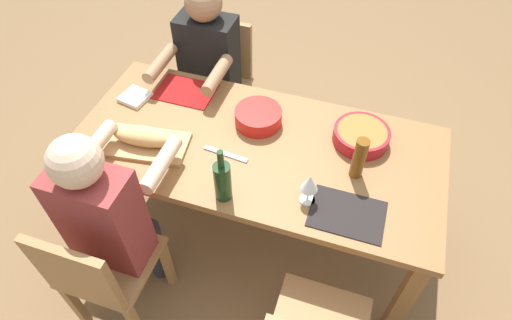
% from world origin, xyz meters
% --- Properties ---
extents(ground_plane, '(8.00, 8.00, 0.00)m').
position_xyz_m(ground_plane, '(0.00, 0.00, 0.00)').
color(ground_plane, brown).
extents(dining_table, '(1.82, 0.85, 0.74)m').
position_xyz_m(dining_table, '(0.00, 0.00, 0.65)').
color(dining_table, olive).
rests_on(dining_table, ground_plane).
extents(chair_near_left, '(0.40, 0.40, 0.85)m').
position_xyz_m(chair_near_left, '(-0.50, -0.75, 0.48)').
color(chair_near_left, '#9E7044').
rests_on(chair_near_left, ground_plane).
extents(diner_near_left, '(0.41, 0.53, 1.20)m').
position_xyz_m(diner_near_left, '(-0.50, -0.56, 0.70)').
color(diner_near_left, '#2D2D38').
rests_on(diner_near_left, ground_plane).
extents(chair_far_left, '(0.40, 0.40, 0.85)m').
position_xyz_m(chair_far_left, '(-0.50, 0.75, 0.48)').
color(chair_far_left, '#9E7044').
rests_on(chair_far_left, ground_plane).
extents(diner_far_left, '(0.41, 0.53, 1.20)m').
position_xyz_m(diner_far_left, '(-0.50, 0.56, 0.70)').
color(diner_far_left, '#2D2D38').
rests_on(diner_far_left, ground_plane).
extents(serving_bowl_pasta, '(0.24, 0.24, 0.08)m').
position_xyz_m(serving_bowl_pasta, '(-0.04, 0.16, 0.79)').
color(serving_bowl_pasta, red).
rests_on(serving_bowl_pasta, dining_table).
extents(serving_bowl_fruit, '(0.28, 0.28, 0.07)m').
position_xyz_m(serving_bowl_fruit, '(0.48, 0.19, 0.78)').
color(serving_bowl_fruit, '#B21923').
rests_on(serving_bowl_fruit, dining_table).
extents(cutting_board, '(0.43, 0.27, 0.02)m').
position_xyz_m(cutting_board, '(-0.51, -0.17, 0.75)').
color(cutting_board, tan).
rests_on(cutting_board, dining_table).
extents(bread_loaf, '(0.33, 0.15, 0.09)m').
position_xyz_m(bread_loaf, '(-0.51, -0.17, 0.81)').
color(bread_loaf, tan).
rests_on(bread_loaf, cutting_board).
extents(wine_bottle, '(0.08, 0.08, 0.29)m').
position_xyz_m(wine_bottle, '(-0.04, -0.34, 0.85)').
color(wine_bottle, '#193819').
rests_on(wine_bottle, dining_table).
extents(beer_bottle, '(0.06, 0.06, 0.22)m').
position_xyz_m(beer_bottle, '(0.50, -0.03, 0.85)').
color(beer_bottle, brown).
rests_on(beer_bottle, dining_table).
extents(wine_glass, '(0.08, 0.08, 0.17)m').
position_xyz_m(wine_glass, '(0.32, -0.25, 0.86)').
color(wine_glass, silver).
rests_on(wine_glass, dining_table).
extents(placemat_near_right, '(0.32, 0.23, 0.01)m').
position_xyz_m(placemat_near_right, '(0.50, -0.27, 0.74)').
color(placemat_near_right, black).
rests_on(placemat_near_right, dining_table).
extents(placemat_far_left, '(0.32, 0.23, 0.01)m').
position_xyz_m(placemat_far_left, '(-0.50, 0.27, 0.74)').
color(placemat_far_left, maroon).
rests_on(placemat_far_left, dining_table).
extents(carving_knife, '(0.23, 0.05, 0.01)m').
position_xyz_m(carving_knife, '(-0.12, -0.11, 0.74)').
color(carving_knife, silver).
rests_on(carving_knife, dining_table).
extents(napkin_stack, '(0.16, 0.16, 0.02)m').
position_xyz_m(napkin_stack, '(-0.74, 0.13, 0.75)').
color(napkin_stack, white).
rests_on(napkin_stack, dining_table).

